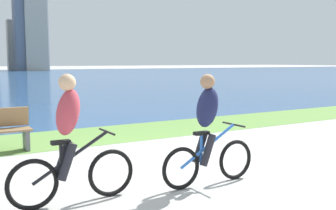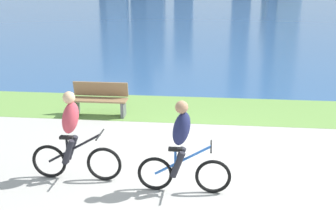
% 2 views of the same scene
% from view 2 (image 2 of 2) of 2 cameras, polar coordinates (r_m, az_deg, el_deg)
% --- Properties ---
extents(ground_plane, '(300.00, 300.00, 0.00)m').
position_cam_2_polar(ground_plane, '(8.60, 4.83, -7.65)').
color(ground_plane, '#B2AFA8').
extents(grass_strip_bayside, '(120.00, 2.43, 0.01)m').
position_cam_2_polar(grass_strip_bayside, '(11.76, 5.28, -0.61)').
color(grass_strip_bayside, '#6B9947').
rests_on(grass_strip_bayside, ground).
extents(bay_water_surface, '(300.00, 81.10, 0.00)m').
position_cam_2_polar(bay_water_surface, '(53.07, 6.19, 13.49)').
color(bay_water_surface, '#2D568C').
rests_on(bay_water_surface, ground).
extents(cyclist_lead, '(1.64, 0.52, 1.67)m').
position_cam_2_polar(cyclist_lead, '(7.09, 1.95, -5.88)').
color(cyclist_lead, black).
rests_on(cyclist_lead, ground).
extents(cyclist_trailing, '(1.70, 0.52, 1.70)m').
position_cam_2_polar(cyclist_trailing, '(7.71, -13.01, -4.31)').
color(cyclist_trailing, black).
rests_on(cyclist_trailing, ground).
extents(bench_near_path, '(1.50, 0.47, 0.90)m').
position_cam_2_polar(bench_near_path, '(11.27, -9.39, 0.80)').
color(bench_near_path, olive).
rests_on(bench_near_path, ground).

